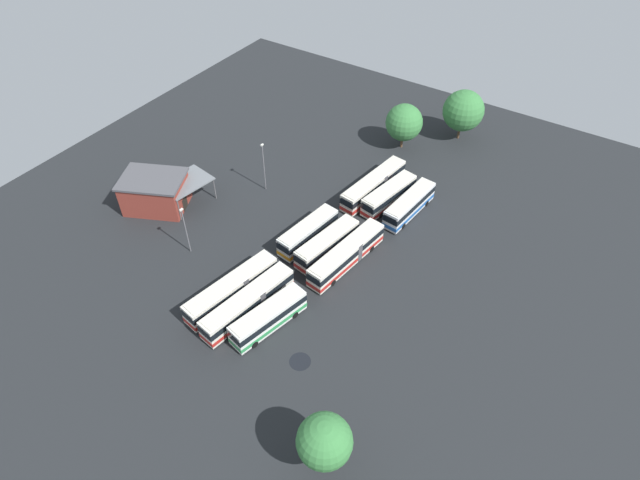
{
  "coord_description": "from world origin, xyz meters",
  "views": [
    {
      "loc": [
        47.1,
        29.61,
        55.59
      ],
      "look_at": [
        -0.32,
        -1.41,
        1.54
      ],
      "focal_mm": 30.33,
      "sensor_mm": 36.0,
      "label": 1
    }
  ],
  "objects_px": {
    "tree_south_edge": "(404,122)",
    "bus_row2_slot1": "(248,303)",
    "maintenance_shelter": "(186,183)",
    "depot_building": "(155,192)",
    "bus_row0_slot1": "(389,195)",
    "bus_row1_slot1": "(327,244)",
    "bus_row2_slot2": "(268,317)",
    "lamp_post_mid_lot": "(186,229)",
    "bus_row2_slot0": "(232,289)",
    "bus_row0_slot0": "(374,185)",
    "bus_row1_slot0": "(308,232)",
    "lamp_post_near_entrance": "(264,165)",
    "bus_row0_slot2": "(409,205)",
    "tree_west_edge": "(463,111)",
    "tree_north_edge": "(324,441)",
    "bus_row1_slot2": "(347,254)"
  },
  "relations": [
    {
      "from": "depot_building",
      "to": "lamp_post_mid_lot",
      "type": "distance_m",
      "value": 12.51
    },
    {
      "from": "bus_row0_slot0",
      "to": "bus_row1_slot0",
      "type": "bearing_deg",
      "value": -9.58
    },
    {
      "from": "maintenance_shelter",
      "to": "tree_north_edge",
      "type": "relative_size",
      "value": 0.99
    },
    {
      "from": "bus_row1_slot1",
      "to": "bus_row2_slot2",
      "type": "relative_size",
      "value": 1.03
    },
    {
      "from": "tree_west_edge",
      "to": "bus_row2_slot0",
      "type": "bearing_deg",
      "value": -10.6
    },
    {
      "from": "bus_row2_slot0",
      "to": "depot_building",
      "type": "bearing_deg",
      "value": -110.33
    },
    {
      "from": "bus_row0_slot0",
      "to": "bus_row0_slot2",
      "type": "bearing_deg",
      "value": 79.01
    },
    {
      "from": "bus_row2_slot2",
      "to": "lamp_post_mid_lot",
      "type": "relative_size",
      "value": 1.38
    },
    {
      "from": "bus_row2_slot0",
      "to": "maintenance_shelter",
      "type": "xyz_separation_m",
      "value": [
        -11.75,
        -18.94,
        1.98
      ]
    },
    {
      "from": "bus_row1_slot0",
      "to": "bus_row2_slot2",
      "type": "height_order",
      "value": "same"
    },
    {
      "from": "depot_building",
      "to": "maintenance_shelter",
      "type": "bearing_deg",
      "value": 134.61
    },
    {
      "from": "bus_row2_slot1",
      "to": "tree_north_edge",
      "type": "relative_size",
      "value": 1.69
    },
    {
      "from": "bus_row1_slot2",
      "to": "bus_row2_slot0",
      "type": "distance_m",
      "value": 16.64
    },
    {
      "from": "bus_row0_slot1",
      "to": "bus_row1_slot2",
      "type": "xyz_separation_m",
      "value": [
        14.95,
        1.25,
        0.0
      ]
    },
    {
      "from": "bus_row0_slot1",
      "to": "bus_row2_slot0",
      "type": "height_order",
      "value": "same"
    },
    {
      "from": "bus_row0_slot0",
      "to": "bus_row1_slot0",
      "type": "relative_size",
      "value": 1.31
    },
    {
      "from": "bus_row1_slot0",
      "to": "bus_row1_slot1",
      "type": "relative_size",
      "value": 0.96
    },
    {
      "from": "depot_building",
      "to": "tree_south_edge",
      "type": "relative_size",
      "value": 1.41
    },
    {
      "from": "depot_building",
      "to": "lamp_post_mid_lot",
      "type": "bearing_deg",
      "value": 67.17
    },
    {
      "from": "maintenance_shelter",
      "to": "tree_south_edge",
      "type": "bearing_deg",
      "value": 146.93
    },
    {
      "from": "bus_row1_slot0",
      "to": "tree_north_edge",
      "type": "xyz_separation_m",
      "value": [
        27.05,
        20.31,
        3.81
      ]
    },
    {
      "from": "bus_row2_slot1",
      "to": "lamp_post_near_entrance",
      "type": "relative_size",
      "value": 1.64
    },
    {
      "from": "tree_north_edge",
      "to": "depot_building",
      "type": "bearing_deg",
      "value": -114.79
    },
    {
      "from": "lamp_post_mid_lot",
      "to": "lamp_post_near_entrance",
      "type": "bearing_deg",
      "value": 178.96
    },
    {
      "from": "bus_row0_slot1",
      "to": "bus_row2_slot0",
      "type": "xyz_separation_m",
      "value": [
        28.74,
        -8.05,
        0.0
      ]
    },
    {
      "from": "tree_south_edge",
      "to": "bus_row2_slot1",
      "type": "bearing_deg",
      "value": 1.11
    },
    {
      "from": "bus_row2_slot2",
      "to": "bus_row2_slot0",
      "type": "bearing_deg",
      "value": -99.3
    },
    {
      "from": "bus_row2_slot2",
      "to": "bus_row1_slot0",
      "type": "bearing_deg",
      "value": -163.62
    },
    {
      "from": "bus_row1_slot0",
      "to": "bus_row2_slot0",
      "type": "bearing_deg",
      "value": -8.62
    },
    {
      "from": "maintenance_shelter",
      "to": "lamp_post_mid_lot",
      "type": "distance_m",
      "value": 11.47
    },
    {
      "from": "bus_row0_slot0",
      "to": "bus_row2_slot0",
      "type": "bearing_deg",
      "value": -9.11
    },
    {
      "from": "depot_building",
      "to": "bus_row0_slot1",
      "type": "bearing_deg",
      "value": 123.84
    },
    {
      "from": "bus_row1_slot2",
      "to": "lamp_post_mid_lot",
      "type": "xyz_separation_m",
      "value": [
        10.29,
        -20.31,
        2.57
      ]
    },
    {
      "from": "bus_row0_slot1",
      "to": "bus_row1_slot1",
      "type": "height_order",
      "value": "same"
    },
    {
      "from": "bus_row2_slot1",
      "to": "maintenance_shelter",
      "type": "distance_m",
      "value": 25.53
    },
    {
      "from": "lamp_post_near_entrance",
      "to": "tree_south_edge",
      "type": "bearing_deg",
      "value": 150.79
    },
    {
      "from": "bus_row1_slot2",
      "to": "bus_row2_slot0",
      "type": "relative_size",
      "value": 1.0
    },
    {
      "from": "bus_row1_slot2",
      "to": "tree_north_edge",
      "type": "relative_size",
      "value": 1.69
    },
    {
      "from": "tree_west_edge",
      "to": "bus_row1_slot2",
      "type": "bearing_deg",
      "value": -0.87
    },
    {
      "from": "maintenance_shelter",
      "to": "lamp_post_mid_lot",
      "type": "xyz_separation_m",
      "value": [
        8.25,
        7.94,
        0.59
      ]
    },
    {
      "from": "bus_row1_slot1",
      "to": "bus_row0_slot1",
      "type": "bearing_deg",
      "value": 171.59
    },
    {
      "from": "bus_row0_slot0",
      "to": "lamp_post_near_entrance",
      "type": "height_order",
      "value": "lamp_post_near_entrance"
    },
    {
      "from": "bus_row1_slot1",
      "to": "depot_building",
      "type": "relative_size",
      "value": 0.97
    },
    {
      "from": "bus_row2_slot0",
      "to": "lamp_post_mid_lot",
      "type": "xyz_separation_m",
      "value": [
        -3.5,
        -11.0,
        2.57
      ]
    },
    {
      "from": "lamp_post_near_entrance",
      "to": "bus_row0_slot0",
      "type": "bearing_deg",
      "value": 119.18
    },
    {
      "from": "tree_north_edge",
      "to": "bus_row1_slot1",
      "type": "bearing_deg",
      "value": -147.88
    },
    {
      "from": "bus_row0_slot0",
      "to": "bus_row2_slot1",
      "type": "relative_size",
      "value": 1.0
    },
    {
      "from": "tree_west_edge",
      "to": "lamp_post_mid_lot",
      "type": "bearing_deg",
      "value": -22.93
    },
    {
      "from": "depot_building",
      "to": "bus_row2_slot0",
      "type": "bearing_deg",
      "value": 69.67
    },
    {
      "from": "bus_row0_slot2",
      "to": "tree_west_edge",
      "type": "bearing_deg",
      "value": -175.5
    }
  ]
}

